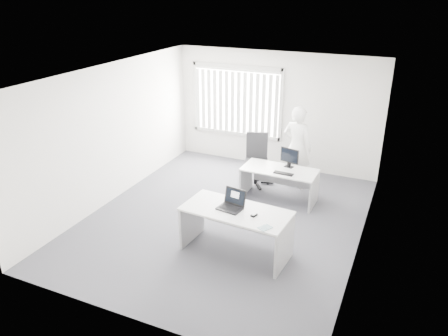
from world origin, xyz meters
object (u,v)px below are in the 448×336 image
at_px(desk_near, 236,222).
at_px(laptop, 230,201).
at_px(office_chair, 256,168).
at_px(person, 297,147).
at_px(monitor, 289,158).
at_px(desk_far, 279,178).

relative_size(desk_near, laptop, 4.66).
distance_m(office_chair, person, 1.05).
bearing_deg(monitor, desk_far, -111.19).
xyz_separation_m(desk_near, desk_far, (0.07, 2.16, -0.08)).
bearing_deg(desk_near, office_chair, 107.57).
xyz_separation_m(office_chair, monitor, (0.87, -0.41, 0.54)).
bearing_deg(desk_far, person, 81.99).
height_order(desk_far, monitor, monitor).
bearing_deg(desk_far, monitor, 56.03).
distance_m(desk_far, laptop, 2.24).
bearing_deg(laptop, person, 93.30).
relative_size(desk_near, monitor, 4.49).
bearing_deg(person, desk_far, 92.72).
bearing_deg(person, office_chair, 24.96).
bearing_deg(person, laptop, 96.08).
relative_size(desk_far, monitor, 3.79).
distance_m(desk_near, person, 3.00).
xyz_separation_m(laptop, monitor, (0.31, 2.38, -0.06)).
bearing_deg(person, monitor, 102.66).
bearing_deg(office_chair, laptop, -96.28).
xyz_separation_m(desk_far, laptop, (-0.17, -2.18, 0.46)).
relative_size(desk_near, desk_far, 1.18).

